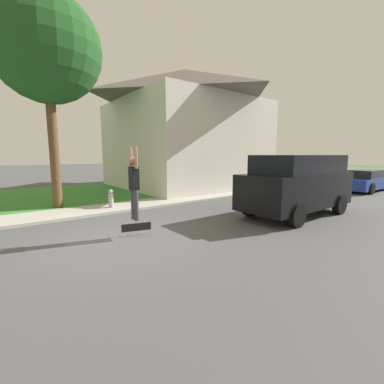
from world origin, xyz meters
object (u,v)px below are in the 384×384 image
skateboard (136,227)px  lawn_tree_near (46,49)px  car_down_street (363,181)px  fire_hydrant (111,199)px  suv_parked (297,183)px  skateboarder (134,183)px

skateboard → lawn_tree_near: bearing=-168.5°
car_down_street → fire_hydrant: size_ratio=5.96×
suv_parked → car_down_street: 9.38m
lawn_tree_near → suv_parked: size_ratio=1.71×
car_down_street → skateboarder: (-0.15, -15.14, 0.85)m
skateboard → fire_hydrant: size_ratio=1.07×
suv_parked → skateboard: bearing=-103.1°
suv_parked → fire_hydrant: bearing=-134.7°
lawn_tree_near → skateboard: bearing=11.5°
skateboard → car_down_street: bearing=89.0°
lawn_tree_near → suv_parked: 10.60m
suv_parked → skateboarder: 5.97m
suv_parked → fire_hydrant: (-5.05, -5.11, -0.73)m
car_down_street → lawn_tree_near: bearing=-108.5°
lawn_tree_near → suv_parked: (6.46, 6.79, -4.95)m
skateboarder → car_down_street: bearing=89.4°
skateboarder → skateboard: size_ratio=2.45×
car_down_street → suv_parked: bearing=-83.5°
car_down_street → fire_hydrant: car_down_street is taller
skateboarder → fire_hydrant: bearing=169.3°
lawn_tree_near → fire_hydrant: bearing=50.3°
skateboard → fire_hydrant: (-3.72, 0.64, 0.22)m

